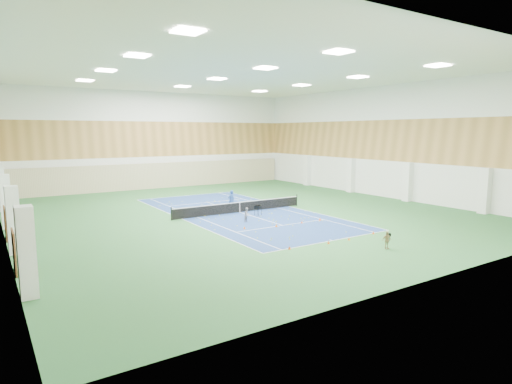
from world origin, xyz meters
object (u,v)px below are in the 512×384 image
at_px(coach, 231,200).
at_px(child_court, 247,215).
at_px(tennis_net, 240,206).
at_px(ball_cart, 258,210).
at_px(child_apron, 387,240).

xyz_separation_m(coach, child_court, (-1.55, -5.23, -0.34)).
relative_size(coach, child_court, 1.60).
xyz_separation_m(tennis_net, ball_cart, (0.60, -2.05, -0.11)).
bearing_deg(coach, tennis_net, 80.07).
height_order(child_apron, ball_cart, child_apron).
bearing_deg(child_apron, ball_cart, 106.40).
relative_size(coach, ball_cart, 2.09).
height_order(coach, ball_cart, coach).
relative_size(tennis_net, child_court, 11.25).
xyz_separation_m(coach, ball_cart, (0.61, -3.53, -0.47)).
height_order(child_court, child_apron, child_court).
height_order(tennis_net, child_court, child_court).
relative_size(tennis_net, ball_cart, 14.66).
bearing_deg(ball_cart, tennis_net, 89.38).
distance_m(coach, child_court, 5.46).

